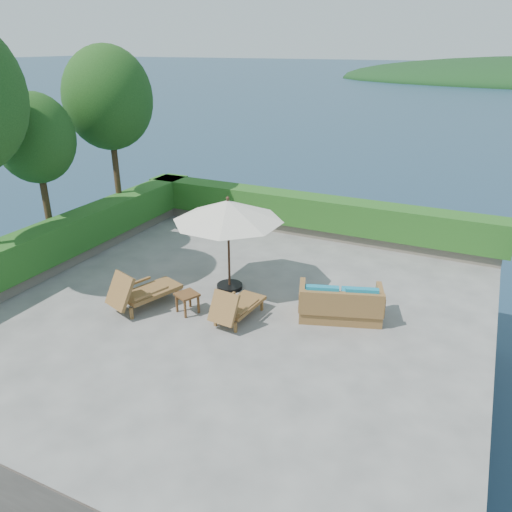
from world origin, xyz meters
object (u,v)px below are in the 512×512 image
at_px(side_table, 187,297).
at_px(wicker_loveseat, 340,304).
at_px(lounge_left, 141,291).
at_px(lounge_right, 236,306).
at_px(patio_umbrella, 228,212).

distance_m(side_table, wicker_loveseat, 3.64).
bearing_deg(lounge_left, lounge_right, 28.70).
xyz_separation_m(lounge_left, wicker_loveseat, (4.56, 1.57, -0.07)).
xyz_separation_m(lounge_left, lounge_right, (2.39, 0.42, -0.05)).
xyz_separation_m(lounge_right, wicker_loveseat, (2.17, 1.16, -0.01)).
xyz_separation_m(lounge_left, side_table, (1.16, 0.26, -0.02)).
xyz_separation_m(lounge_right, side_table, (-1.23, -0.16, 0.04)).
height_order(patio_umbrella, wicker_loveseat, patio_umbrella).
height_order(lounge_right, side_table, lounge_right).
xyz_separation_m(patio_umbrella, lounge_left, (-1.46, -1.84, -1.70)).
height_order(lounge_left, wicker_loveseat, lounge_left).
distance_m(lounge_left, lounge_right, 2.43).
distance_m(lounge_right, wicker_loveseat, 2.45).
relative_size(patio_umbrella, wicker_loveseat, 1.75).
bearing_deg(wicker_loveseat, patio_umbrella, 156.47).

